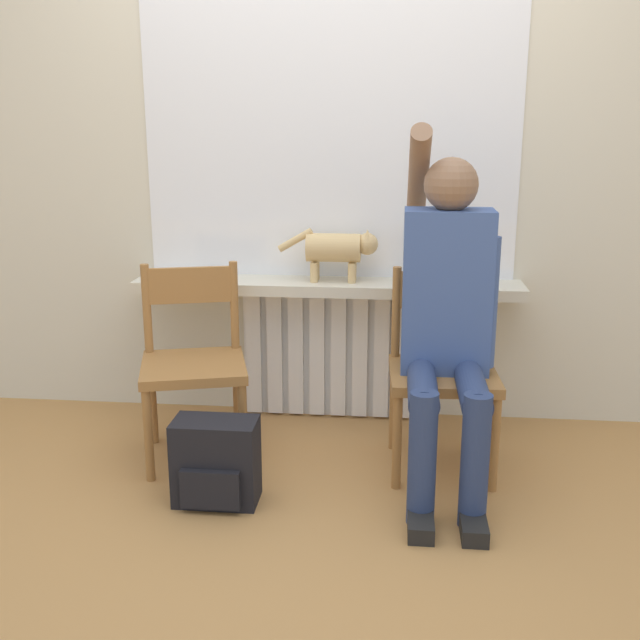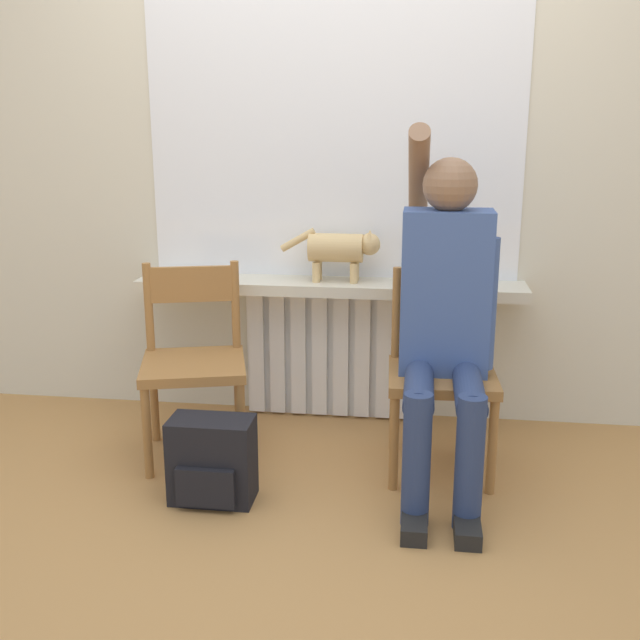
% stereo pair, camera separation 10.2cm
% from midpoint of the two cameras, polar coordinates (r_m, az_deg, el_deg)
% --- Properties ---
extents(ground_plane, '(12.00, 12.00, 0.00)m').
position_cam_midpoint_polar(ground_plane, '(2.65, -2.91, -16.46)').
color(ground_plane, '#B27F47').
extents(wall_with_window, '(7.00, 0.06, 2.70)m').
position_cam_midpoint_polar(wall_with_window, '(3.48, -0.05, 14.41)').
color(wall_with_window, beige).
rests_on(wall_with_window, ground_plane).
extents(radiator, '(0.81, 0.08, 0.63)m').
position_cam_midpoint_polar(radiator, '(3.57, -0.18, -2.49)').
color(radiator, white).
rests_on(radiator, ground_plane).
extents(windowsill, '(1.76, 0.26, 0.05)m').
position_cam_midpoint_polar(windowsill, '(3.40, -0.32, 2.56)').
color(windowsill, beige).
rests_on(windowsill, radiator).
extents(window_glass, '(1.69, 0.01, 1.36)m').
position_cam_midpoint_polar(window_glass, '(3.45, -0.11, 14.52)').
color(window_glass, white).
rests_on(window_glass, windowsill).
extents(chair_left, '(0.52, 0.52, 0.80)m').
position_cam_midpoint_polar(chair_left, '(3.16, -10.55, -3.02)').
color(chair_left, '#9E6B38').
rests_on(chair_left, ground_plane).
extents(chair_right, '(0.44, 0.44, 0.80)m').
position_cam_midpoint_polar(chair_right, '(3.04, 8.36, -3.63)').
color(chair_right, '#9E6B38').
rests_on(chair_right, ground_plane).
extents(person, '(0.36, 1.01, 1.38)m').
position_cam_midpoint_polar(person, '(2.86, 8.70, 0.63)').
color(person, navy).
rests_on(person, ground_plane).
extents(cat, '(0.45, 0.13, 0.24)m').
position_cam_midpoint_polar(cat, '(3.37, 0.55, 5.46)').
color(cat, '#DBB77A').
rests_on(cat, windowsill).
extents(backpack, '(0.31, 0.20, 0.32)m').
position_cam_midpoint_polar(backpack, '(2.85, -8.98, -10.69)').
color(backpack, black).
rests_on(backpack, ground_plane).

